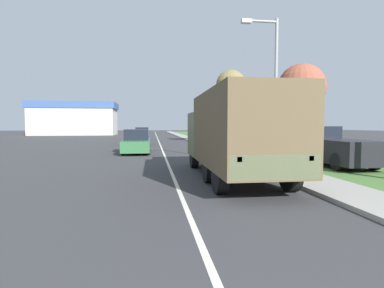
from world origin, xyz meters
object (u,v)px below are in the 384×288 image
object	(u,v)px
military_truck	(234,132)
car_second_ahead	(138,138)
lamp_post	(271,78)
pickup_truck	(327,146)
car_nearest_ahead	(137,142)
car_third_ahead	(142,134)

from	to	relation	value
military_truck	car_second_ahead	distance (m)	20.41
lamp_post	pickup_truck	bearing A→B (deg)	10.37
car_nearest_ahead	car_second_ahead	distance (m)	9.14
car_third_ahead	pickup_truck	size ratio (longest dim) A/B	0.73
car_nearest_ahead	car_third_ahead	distance (m)	20.09
military_truck	car_second_ahead	world-z (taller)	military_truck
car_third_ahead	lamp_post	world-z (taller)	lamp_post
car_second_ahead	lamp_post	bearing A→B (deg)	-68.93
pickup_truck	lamp_post	xyz separation A→B (m)	(-3.14, -0.57, 3.15)
military_truck	car_second_ahead	xyz separation A→B (m)	(-4.28, 19.93, -0.96)
car_second_ahead	pickup_truck	world-z (taller)	pickup_truck
car_nearest_ahead	pickup_truck	bearing A→B (deg)	-38.82
car_nearest_ahead	car_second_ahead	world-z (taller)	car_nearest_ahead
car_nearest_ahead	lamp_post	world-z (taller)	lamp_post
military_truck	car_nearest_ahead	xyz separation A→B (m)	(-3.96, 10.80, -0.92)
military_truck	car_nearest_ahead	bearing A→B (deg)	110.15
military_truck	lamp_post	size ratio (longest dim) A/B	1.20
military_truck	pickup_truck	xyz separation A→B (m)	(5.55, 3.15, -0.77)
car_nearest_ahead	car_second_ahead	xyz separation A→B (m)	(-0.32, 9.14, -0.04)
car_second_ahead	lamp_post	xyz separation A→B (m)	(6.69, -17.36, 3.33)
car_nearest_ahead	car_third_ahead	world-z (taller)	car_third_ahead
car_nearest_ahead	pickup_truck	xyz separation A→B (m)	(9.51, -7.65, 0.15)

